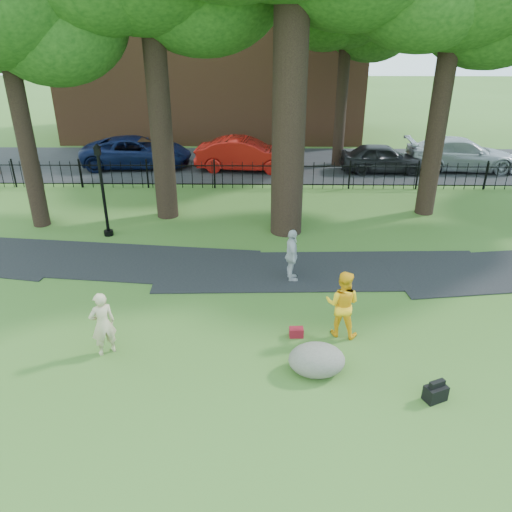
{
  "coord_description": "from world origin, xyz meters",
  "views": [
    {
      "loc": [
        -0.81,
        -9.53,
        6.93
      ],
      "look_at": [
        -0.99,
        2.0,
        1.41
      ],
      "focal_mm": 35.0,
      "sensor_mm": 36.0,
      "label": 1
    }
  ],
  "objects_px": {
    "man": "(342,304)",
    "boulder": "(317,358)",
    "woman": "(103,324)",
    "lamppost": "(103,192)",
    "red_sedan": "(245,154)"
  },
  "relations": [
    {
      "from": "man",
      "to": "boulder",
      "type": "distance_m",
      "value": 1.67
    },
    {
      "from": "boulder",
      "to": "woman",
      "type": "bearing_deg",
      "value": 172.84
    },
    {
      "from": "lamppost",
      "to": "woman",
      "type": "bearing_deg",
      "value": -82.28
    },
    {
      "from": "man",
      "to": "lamppost",
      "type": "height_order",
      "value": "lamppost"
    },
    {
      "from": "red_sedan",
      "to": "man",
      "type": "bearing_deg",
      "value": -163.75
    },
    {
      "from": "red_sedan",
      "to": "boulder",
      "type": "bearing_deg",
      "value": -167.26
    },
    {
      "from": "boulder",
      "to": "red_sedan",
      "type": "distance_m",
      "value": 15.92
    },
    {
      "from": "man",
      "to": "lamppost",
      "type": "xyz_separation_m",
      "value": [
        -7.32,
        5.96,
        0.75
      ]
    },
    {
      "from": "lamppost",
      "to": "red_sedan",
      "type": "bearing_deg",
      "value": 53.92
    },
    {
      "from": "lamppost",
      "to": "red_sedan",
      "type": "height_order",
      "value": "lamppost"
    },
    {
      "from": "boulder",
      "to": "red_sedan",
      "type": "height_order",
      "value": "red_sedan"
    },
    {
      "from": "lamppost",
      "to": "red_sedan",
      "type": "relative_size",
      "value": 0.67
    },
    {
      "from": "red_sedan",
      "to": "woman",
      "type": "bearing_deg",
      "value": 175.34
    },
    {
      "from": "man",
      "to": "boulder",
      "type": "relative_size",
      "value": 1.38
    },
    {
      "from": "boulder",
      "to": "man",
      "type": "bearing_deg",
      "value": 63.57
    }
  ]
}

